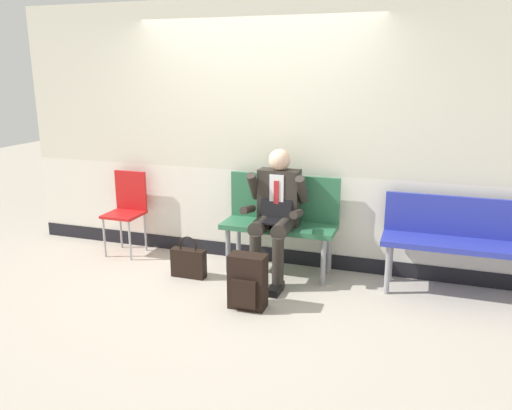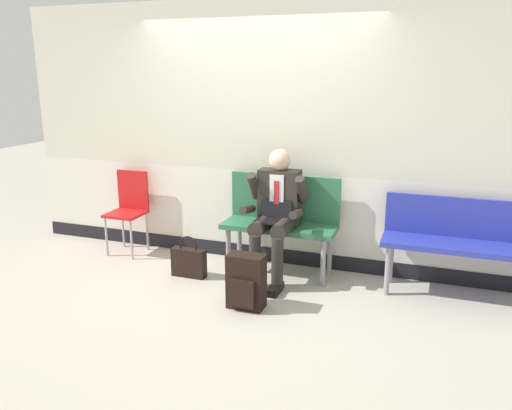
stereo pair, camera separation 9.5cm
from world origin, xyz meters
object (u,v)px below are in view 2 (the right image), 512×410
Objects in this scene: person_seated at (275,211)px; folding_chair at (129,204)px; bench_with_person at (281,217)px; backpack at (246,282)px; bench_empty at (462,238)px; handbag at (189,262)px.

person_seated is 1.79m from folding_chair.
person_seated is at bearing -6.70° from folding_chair.
person_seated reaches higher than folding_chair.
bench_with_person reaches higher than backpack.
backpack is at bearing -152.45° from bench_empty.
handbag is 1.13m from folding_chair.
folding_chair is (-1.78, 0.00, -0.03)m from bench_with_person.
bench_empty is at bearing 10.13° from handbag.
person_seated is 0.83m from backpack.
backpack is (-0.04, -0.70, -0.45)m from person_seated.
bench_with_person is 0.97m from backpack.
handbag is (-0.78, 0.45, -0.08)m from backpack.
handbag is at bearing -169.87° from bench_empty.
backpack reaches higher than handbag.
bench_with_person is 2.67× the size of handbag.
backpack is at bearing -92.94° from person_seated.
bench_with_person is 1.69m from bench_empty.
bench_with_person is 1.24× the size of folding_chair.
folding_chair is at bearing 154.39° from handbag.
folding_chair is at bearing 179.87° from bench_with_person.
backpack is at bearing -30.08° from handbag.
person_seated is 3.00× the size of handbag.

